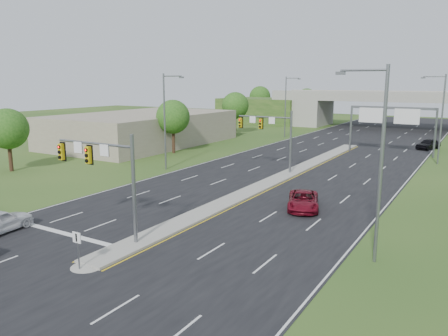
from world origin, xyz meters
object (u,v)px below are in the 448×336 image
object	(u,v)px
signal_mast_near	(106,168)
car_far_a	(303,200)
sign_gantry	(391,117)
car_far_c	(428,144)
keep_right_sign	(77,244)
signal_mast_far	(272,131)
overpass	(389,112)

from	to	relation	value
signal_mast_near	car_far_a	bearing A→B (deg)	56.58
sign_gantry	car_far_c	distance (m)	9.91
sign_gantry	car_far_a	distance (m)	32.46
signal_mast_near	keep_right_sign	distance (m)	5.94
signal_mast_far	car_far_c	xyz separation A→B (m)	(13.26, 27.74, -3.91)
overpass	car_far_c	world-z (taller)	overpass
sign_gantry	car_far_c	bearing A→B (deg)	60.88
car_far_c	keep_right_sign	bearing A→B (deg)	-78.54
overpass	sign_gantry	bearing A→B (deg)	-79.21
signal_mast_near	overpass	xyz separation A→B (m)	(2.26, 80.07, -1.17)
signal_mast_near	sign_gantry	xyz separation A→B (m)	(8.95, 44.99, 0.51)
signal_mast_far	sign_gantry	size ratio (longest dim) A/B	0.60
signal_mast_far	sign_gantry	distance (m)	21.91
sign_gantry	car_far_a	world-z (taller)	sign_gantry
keep_right_sign	car_far_c	bearing A→B (deg)	79.11
keep_right_sign	sign_gantry	distance (m)	50.04
signal_mast_near	signal_mast_far	world-z (taller)	same
sign_gantry	overpass	size ratio (longest dim) A/B	0.14
keep_right_sign	car_far_a	bearing A→B (deg)	70.24
sign_gantry	overpass	bearing A→B (deg)	100.79
signal_mast_near	car_far_c	world-z (taller)	signal_mast_near
signal_mast_far	signal_mast_near	bearing A→B (deg)	-90.00
signal_mast_near	car_far_a	world-z (taller)	signal_mast_near
signal_mast_near	overpass	size ratio (longest dim) A/B	0.09
car_far_a	signal_mast_far	bearing A→B (deg)	104.88
signal_mast_near	signal_mast_far	bearing A→B (deg)	90.00
keep_right_sign	car_far_c	world-z (taller)	keep_right_sign
keep_right_sign	sign_gantry	world-z (taller)	sign_gantry
signal_mast_far	keep_right_sign	world-z (taller)	signal_mast_far
keep_right_sign	overpass	xyz separation A→B (m)	(0.00, 84.53, 2.04)
keep_right_sign	overpass	distance (m)	84.55
car_far_c	signal_mast_near	bearing A→B (deg)	-81.77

